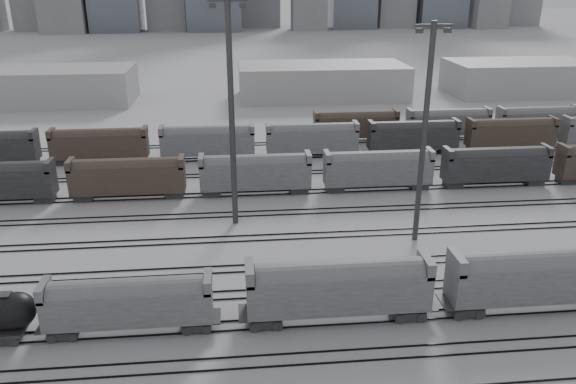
{
  "coord_description": "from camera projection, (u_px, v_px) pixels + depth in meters",
  "views": [
    {
      "loc": [
        -11.66,
        -40.0,
        28.3
      ],
      "look_at": [
        -5.54,
        22.01,
        4.0
      ],
      "focal_mm": 35.0,
      "sensor_mm": 36.0,
      "label": 1
    }
  ],
  "objects": [
    {
      "name": "ground",
      "position": [
        377.0,
        325.0,
        48.44
      ],
      "size": [
        900.0,
        900.0,
        0.0
      ],
      "primitive_type": "plane",
      "color": "silver",
      "rests_on": "ground"
    },
    {
      "name": "tracks",
      "position": [
        340.0,
        236.0,
        64.63
      ],
      "size": [
        220.0,
        71.5,
        0.16
      ],
      "color": "black",
      "rests_on": "ground"
    },
    {
      "name": "hopper_car_a",
      "position": [
        128.0,
        301.0,
        46.35
      ],
      "size": [
        13.81,
        2.74,
        4.94
      ],
      "color": "black",
      "rests_on": "ground"
    },
    {
      "name": "hopper_car_b",
      "position": [
        339.0,
        286.0,
        47.79
      ],
      "size": [
        15.81,
        3.14,
        5.66
      ],
      "color": "black",
      "rests_on": "ground"
    },
    {
      "name": "hopper_car_c",
      "position": [
        539.0,
        275.0,
        49.41
      ],
      "size": [
        16.03,
        3.18,
        5.73
      ],
      "color": "black",
      "rests_on": "ground"
    },
    {
      "name": "light_mast_b",
      "position": [
        231.0,
        110.0,
        63.27
      ],
      "size": [
        4.19,
        0.67,
        26.21
      ],
      "color": "#373739",
      "rests_on": "ground"
    },
    {
      "name": "light_mast_c",
      "position": [
        424.0,
        131.0,
        59.45
      ],
      "size": [
        3.84,
        0.61,
        23.99
      ],
      "color": "#373739",
      "rests_on": "ground"
    },
    {
      "name": "bg_string_near",
      "position": [
        378.0,
        171.0,
        77.82
      ],
      "size": [
        151.0,
        3.0,
        5.6
      ],
      "color": "gray",
      "rests_on": "ground"
    },
    {
      "name": "bg_string_mid",
      "position": [
        413.0,
        137.0,
        93.57
      ],
      "size": [
        151.0,
        3.0,
        5.6
      ],
      "color": "black",
      "rests_on": "ground"
    },
    {
      "name": "bg_string_far",
      "position": [
        493.0,
        123.0,
        102.59
      ],
      "size": [
        66.0,
        3.0,
        5.6
      ],
      "color": "#49392E",
      "rests_on": "ground"
    },
    {
      "name": "warehouse_left",
      "position": [
        23.0,
        86.0,
        129.58
      ],
      "size": [
        50.0,
        18.0,
        8.0
      ],
      "primitive_type": "cube",
      "color": "#B1B0B3",
      "rests_on": "ground"
    },
    {
      "name": "warehouse_mid",
      "position": [
        322.0,
        81.0,
        135.98
      ],
      "size": [
        40.0,
        18.0,
        8.0
      ],
      "primitive_type": "cube",
      "color": "#B1B0B3",
      "rests_on": "ground"
    },
    {
      "name": "warehouse_right",
      "position": [
        519.0,
        78.0,
        140.55
      ],
      "size": [
        35.0,
        18.0,
        8.0
      ],
      "primitive_type": "cube",
      "color": "#B1B0B3",
      "rests_on": "ground"
    }
  ]
}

